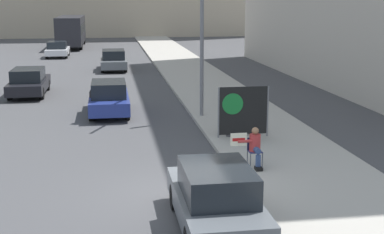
# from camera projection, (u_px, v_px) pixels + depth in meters

# --- Properties ---
(ground_plane) EXTENTS (160.00, 160.00, 0.00)m
(ground_plane) POSITION_uv_depth(u_px,v_px,m) (177.00, 195.00, 14.33)
(ground_plane) COLOR #444447
(sidewalk_curb) EXTENTS (4.30, 90.00, 0.15)m
(sidewalk_curb) POSITION_uv_depth(u_px,v_px,m) (214.00, 93.00, 29.38)
(sidewalk_curb) COLOR #A8A399
(sidewalk_curb) RESTS_ON ground_plane
(seated_protester) EXTENTS (0.98, 0.77, 1.21)m
(seated_protester) POSITION_uv_depth(u_px,v_px,m) (255.00, 146.00, 16.14)
(seated_protester) COLOR #474C56
(seated_protester) RESTS_ON sidewalk_curb
(pedestrian_behind) EXTENTS (0.34, 0.34, 1.63)m
(pedestrian_behind) POSITION_uv_depth(u_px,v_px,m) (230.00, 114.00, 19.68)
(pedestrian_behind) COLOR #424247
(pedestrian_behind) RESTS_ON sidewalk_curb
(protest_banner) EXTENTS (1.91, 0.06, 1.88)m
(protest_banner) POSITION_uv_depth(u_px,v_px,m) (243.00, 111.00, 19.55)
(protest_banner) COLOR slate
(protest_banner) RESTS_ON sidewalk_curb
(traffic_light_pole) EXTENTS (2.76, 2.52, 6.44)m
(traffic_light_pole) POSITION_uv_depth(u_px,v_px,m) (180.00, 16.00, 22.69)
(traffic_light_pole) COLOR slate
(traffic_light_pole) RESTS_ON sidewalk_curb
(parked_car_curbside) EXTENTS (1.75, 4.12, 1.51)m
(parked_car_curbside) POSITION_uv_depth(u_px,v_px,m) (216.00, 198.00, 12.06)
(parked_car_curbside) COLOR #565B60
(parked_car_curbside) RESTS_ON ground_plane
(car_on_road_nearest) EXTENTS (1.75, 4.26, 1.52)m
(car_on_road_nearest) POSITION_uv_depth(u_px,v_px,m) (109.00, 98.00, 24.19)
(car_on_road_nearest) COLOR navy
(car_on_road_nearest) RESTS_ON ground_plane
(car_on_road_midblock) EXTENTS (1.83, 4.62, 1.47)m
(car_on_road_midblock) POSITION_uv_depth(u_px,v_px,m) (29.00, 82.00, 28.98)
(car_on_road_midblock) COLOR black
(car_on_road_midblock) RESTS_ON ground_plane
(car_on_road_distant) EXTENTS (1.85, 4.73, 1.49)m
(car_on_road_distant) POSITION_uv_depth(u_px,v_px,m) (114.00, 60.00, 39.27)
(car_on_road_distant) COLOR #565B60
(car_on_road_distant) RESTS_ON ground_plane
(car_on_road_far_lane) EXTENTS (1.88, 4.16, 1.42)m
(car_on_road_far_lane) POSITION_uv_depth(u_px,v_px,m) (58.00, 49.00, 47.92)
(car_on_road_far_lane) COLOR silver
(car_on_road_far_lane) RESTS_ON ground_plane
(city_bus_on_road) EXTENTS (2.57, 11.59, 3.28)m
(city_bus_on_road) POSITION_uv_depth(u_px,v_px,m) (71.00, 29.00, 57.84)
(city_bus_on_road) COLOR #232328
(city_bus_on_road) RESTS_ON ground_plane
(motorcycle_on_road) EXTENTS (0.28, 2.10, 1.24)m
(motorcycle_on_road) POSITION_uv_depth(u_px,v_px,m) (93.00, 104.00, 23.82)
(motorcycle_on_road) COLOR navy
(motorcycle_on_road) RESTS_ON ground_plane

